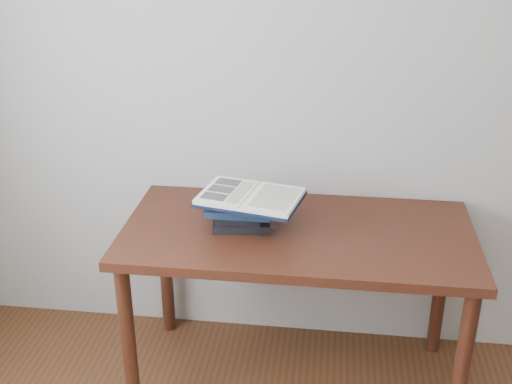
# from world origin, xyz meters

# --- Properties ---
(room_shell) EXTENTS (3.54, 3.54, 2.62)m
(room_shell) POSITION_xyz_m (-0.08, 0.01, 1.63)
(room_shell) COLOR #A6A59D
(room_shell) RESTS_ON ground
(desk) EXTENTS (1.41, 0.70, 0.75)m
(desk) POSITION_xyz_m (-0.09, 1.38, 0.66)
(desk) COLOR #3F1C0F
(desk) RESTS_ON ground
(book_stack) EXTENTS (0.26, 0.18, 0.13)m
(book_stack) POSITION_xyz_m (-0.32, 1.38, 0.82)
(book_stack) COLOR black
(book_stack) RESTS_ON desk
(open_book) EXTENTS (0.44, 0.35, 0.03)m
(open_book) POSITION_xyz_m (-0.28, 1.36, 0.90)
(open_book) COLOR black
(open_book) RESTS_ON book_stack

